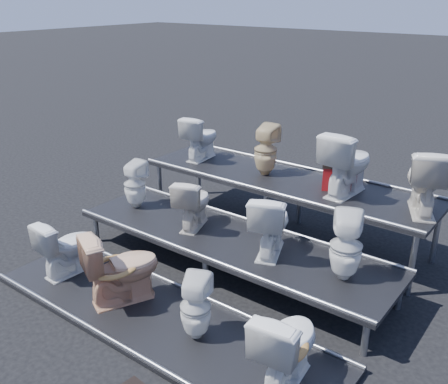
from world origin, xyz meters
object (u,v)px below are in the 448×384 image
Objects in this scene: toilet_1 at (122,267)px; toilet_6 at (270,223)px; toilet_0 at (67,246)px; toilet_9 at (266,150)px; red_crate at (339,176)px; toilet_8 at (201,137)px; toilet_2 at (196,307)px; toilet_7 at (346,246)px; toilet_3 at (287,344)px; toilet_11 at (425,180)px; toilet_10 at (347,163)px; toilet_5 at (193,202)px; toilet_4 at (135,184)px.

toilet_1 is 1.74m from toilet_6.
toilet_9 reaches higher than toilet_0.
toilet_0 is 3.59m from red_crate.
toilet_8 is (-1.00, 2.60, 0.72)m from toilet_1.
toilet_7 reaches higher than toilet_2.
toilet_6 reaches higher than toilet_0.
toilet_1 reaches higher than toilet_3.
toilet_11 reaches higher than toilet_0.
toilet_11 is at bearing -175.63° from toilet_10.
toilet_0 is at bearing 35.53° from toilet_5.
toilet_9 reaches higher than toilet_4.
toilet_3 is at bearing 70.88° from toilet_7.
toilet_2 is at bearing -176.25° from toilet_0.
toilet_7 reaches higher than toilet_0.
toilet_5 is 1.97m from red_crate.
toilet_1 is at bearing 73.57° from toilet_5.
toilet_8 is (-0.02, 2.60, 0.78)m from toilet_0.
toilet_0 is 3.08m from toilet_3.
toilet_4 reaches higher than toilet_2.
toilet_7 is 2.28m from toilet_9.
toilet_8 reaches higher than red_crate.
toilet_5 is at bearing 4.21° from toilet_11.
toilet_1 is at bearing -22.42° from toilet_2.
toilet_2 is at bearing 145.53° from toilet_4.
toilet_9 is (0.19, 2.60, 0.74)m from toilet_1.
toilet_7 is at bearing 119.71° from toilet_10.
toilet_2 is at bearing 86.83° from toilet_10.
toilet_10 is 0.34m from red_crate.
toilet_7 is at bearing -93.08° from toilet_3.
toilet_7 reaches higher than toilet_3.
red_crate reaches higher than toilet_2.
toilet_2 is (1.06, 0.00, -0.08)m from toilet_1.
toilet_8 reaches higher than toilet_6.
toilet_2 is 1.67m from toilet_7.
toilet_10 is (2.39, 2.60, 0.86)m from toilet_0.
toilet_10 is (1.47, 1.30, 0.49)m from toilet_5.
toilet_7 is 0.94× the size of toilet_11.
toilet_4 reaches higher than toilet_1.
toilet_1 is 1.25× the size of toilet_4.
toilet_1 is at bearing -176.25° from toilet_0.
toilet_4 reaches higher than toilet_0.
toilet_8 is 0.82× the size of toilet_10.
toilet_1 reaches higher than toilet_0.
red_crate is (0.19, 2.74, 0.61)m from toilet_2.
toilet_8 is 1.58× the size of red_crate.
toilet_3 is 2.81m from toilet_10.
toilet_2 is 3.04m from toilet_11.
toilet_11 is (2.19, 0.00, 0.04)m from toilet_9.
toilet_7 reaches higher than toilet_5.
toilet_3 is 1.15× the size of toilet_8.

